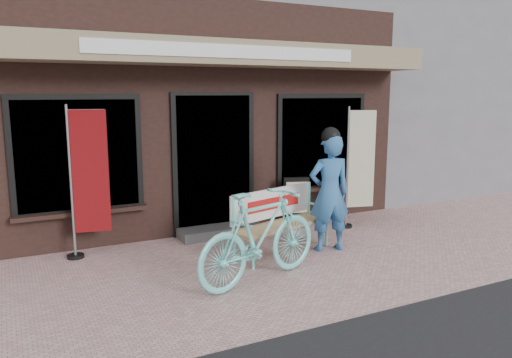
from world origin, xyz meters
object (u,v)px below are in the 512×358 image
nobori_red (87,180)px  menu_stand (296,202)px  person (329,191)px  bicycle (260,236)px  nobori_cream (359,166)px  bench (279,216)px

nobori_red → menu_stand: (3.25, 0.03, -0.63)m
menu_stand → person: bearing=-80.6°
bicycle → menu_stand: 2.47m
menu_stand → nobori_cream: bearing=-4.8°
person → nobori_red: nobori_red is taller
person → bicycle: 1.57m
nobori_red → menu_stand: nobori_red is taller
nobori_red → menu_stand: size_ratio=2.45×
person → nobori_cream: bearing=46.1°
bicycle → nobori_cream: (2.55, 1.44, 0.47)m
bicycle → nobori_red: (-1.63, 1.82, 0.51)m
bicycle → nobori_red: 2.50m
bench → menu_stand: (0.89, 0.99, -0.09)m
person → bicycle: size_ratio=0.95×
nobori_cream → menu_stand: 1.17m
menu_stand → bicycle: bearing=-111.7°
bench → bicycle: (-0.73, -0.86, 0.03)m
nobori_red → nobori_cream: nobori_red is taller
nobori_cream → bench: bearing=-147.9°
menu_stand → bench: bearing=-112.5°
person → nobori_red: (-3.03, 1.19, 0.20)m
bicycle → bench: bearing=-56.7°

